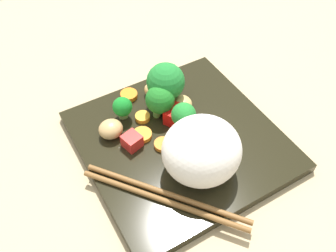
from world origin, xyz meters
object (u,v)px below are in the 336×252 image
(broccoli_floret_0, at_px, (166,82))
(carrot_slice_0, at_px, (142,135))
(square_plate, at_px, (180,141))
(chopstick_pair, at_px, (165,197))
(rice_mound, at_px, (202,150))

(broccoli_floret_0, relative_size, carrot_slice_0, 2.60)
(carrot_slice_0, bearing_deg, square_plate, 145.62)
(carrot_slice_0, relative_size, chopstick_pair, 0.15)
(carrot_slice_0, bearing_deg, broccoli_floret_0, -147.73)
(square_plate, xyz_separation_m, chopstick_pair, (0.07, 0.07, 0.01))
(rice_mound, bearing_deg, chopstick_pair, 11.72)
(rice_mound, bearing_deg, square_plate, -97.63)
(square_plate, height_order, rice_mound, rice_mound)
(broccoli_floret_0, xyz_separation_m, chopstick_pair, (0.09, 0.15, -0.04))
(square_plate, bearing_deg, rice_mound, 82.37)
(chopstick_pair, bearing_deg, broccoli_floret_0, 111.33)
(carrot_slice_0, bearing_deg, rice_mound, 112.08)
(chopstick_pair, bearing_deg, carrot_slice_0, 129.48)
(broccoli_floret_0, bearing_deg, chopstick_pair, 57.75)
(square_plate, height_order, chopstick_pair, chopstick_pair)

